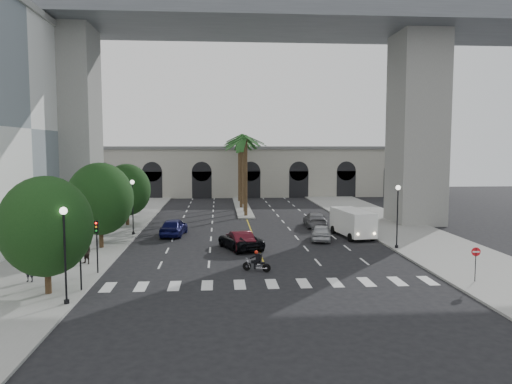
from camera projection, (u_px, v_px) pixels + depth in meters
name	position (u px, v px, depth m)	size (l,w,h in m)	color
ground	(269.00, 278.00, 32.45)	(140.00, 140.00, 0.00)	black
sidewalk_left	(92.00, 238.00, 46.22)	(8.00, 100.00, 0.15)	gray
sidewalk_right	(407.00, 233.00, 48.46)	(8.00, 100.00, 0.15)	gray
median	(242.00, 206.00, 70.17)	(2.00, 24.00, 0.20)	gray
pier_building	(237.00, 171.00, 86.67)	(71.00, 10.50, 8.50)	#B2AFA0
bridge	(281.00, 52.00, 52.85)	(75.00, 13.00, 26.00)	gray
palm_a	(246.00, 141.00, 59.42)	(3.20, 3.20, 10.30)	#47331E
palm_b	(245.00, 140.00, 63.37)	(3.20, 3.20, 10.60)	#47331E
palm_c	(241.00, 143.00, 67.36)	(3.20, 3.20, 10.10)	#47331E
palm_d	(242.00, 138.00, 71.29)	(3.20, 3.20, 10.90)	#47331E
palm_e	(239.00, 142.00, 75.29)	(3.20, 3.20, 10.40)	#47331E
palm_f	(240.00, 140.00, 79.26)	(3.20, 3.20, 10.70)	#47331E
street_tree_near	(46.00, 226.00, 28.13)	(5.20, 5.20, 6.89)	#382616
street_tree_mid	(100.00, 199.00, 41.02)	(5.44, 5.44, 7.21)	#382616
street_tree_far	(127.00, 190.00, 52.97)	(5.04, 5.04, 6.68)	#382616
lamp_post_left_near	(65.00, 247.00, 26.34)	(0.40, 0.40, 5.35)	black
lamp_post_left_far	(133.00, 202.00, 47.19)	(0.40, 0.40, 5.35)	black
lamp_post_right	(397.00, 211.00, 40.95)	(0.40, 0.40, 5.35)	black
traffic_signal_near	(80.00, 250.00, 28.89)	(0.25, 0.18, 3.65)	black
traffic_signal_far	(97.00, 238.00, 32.87)	(0.25, 0.18, 3.65)	black
motorcycle_rider	(257.00, 262.00, 33.99)	(1.88, 0.93, 1.45)	black
car_a	(321.00, 232.00, 45.21)	(1.74, 4.34, 1.48)	#BCBDC1
car_b	(240.00, 240.00, 41.48)	(1.64, 4.69, 1.55)	#460E17
car_c	(240.00, 240.00, 41.45)	(2.42, 5.26, 1.46)	black
car_d	(315.00, 220.00, 52.92)	(2.12, 5.20, 1.51)	slate
car_e	(174.00, 227.00, 47.53)	(2.00, 4.96, 1.69)	#10124E
cargo_van	(353.00, 222.00, 46.71)	(3.11, 6.27, 2.56)	white
pedestrian_a	(30.00, 269.00, 30.83)	(0.60, 0.39, 1.63)	black
pedestrian_b	(86.00, 252.00, 35.51)	(0.82, 0.64, 1.68)	black
do_not_enter_sign	(476.00, 257.00, 30.85)	(0.56, 0.09, 2.30)	black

